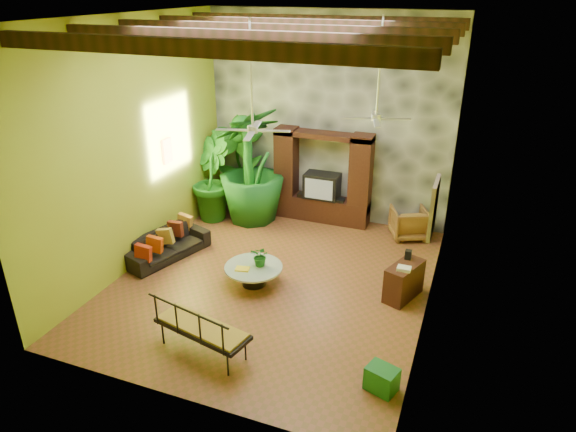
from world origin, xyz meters
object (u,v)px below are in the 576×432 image
at_px(iron_bench, 199,327).
at_px(tall_plant_a, 239,165).
at_px(sofa, 166,245).
at_px(coffee_table, 254,273).
at_px(tall_plant_c, 251,165).
at_px(wicker_armchair, 409,223).
at_px(green_bin, 382,379).
at_px(tall_plant_b, 210,178).
at_px(side_console, 404,281).
at_px(entertainment_center, 322,184).
at_px(ceiling_fan_front, 252,118).
at_px(ceiling_fan_back, 377,107).

bearing_deg(iron_bench, tall_plant_a, 122.30).
relative_size(sofa, coffee_table, 1.68).
bearing_deg(tall_plant_c, coffee_table, -64.85).
height_order(wicker_armchair, green_bin, wicker_armchair).
distance_m(wicker_armchair, iron_bench, 5.99).
bearing_deg(wicker_armchair, tall_plant_a, -24.67).
xyz_separation_m(sofa, wicker_armchair, (4.77, 2.88, 0.08)).
bearing_deg(tall_plant_a, wicker_armchair, -0.97).
height_order(tall_plant_b, side_console, tall_plant_b).
bearing_deg(sofa, wicker_armchair, -40.96).
bearing_deg(entertainment_center, green_bin, -63.95).
bearing_deg(coffee_table, ceiling_fan_front, -42.19).
relative_size(ceiling_fan_back, tall_plant_a, 0.76).
height_order(sofa, side_console, side_console).
xyz_separation_m(ceiling_fan_front, green_bin, (2.85, -1.88, -3.21)).
distance_m(wicker_armchair, tall_plant_a, 4.51).
distance_m(ceiling_fan_front, wicker_armchair, 5.11).
bearing_deg(side_console, tall_plant_a, 170.90).
height_order(sofa, tall_plant_c, tall_plant_c).
distance_m(ceiling_fan_front, iron_bench, 3.58).
bearing_deg(green_bin, tall_plant_c, 131.76).
xyz_separation_m(ceiling_fan_back, tall_plant_a, (-3.82, 1.80, -2.18)).
xyz_separation_m(wicker_armchair, tall_plant_c, (-3.85, -0.41, 1.07)).
distance_m(sofa, tall_plant_b, 2.35).
xyz_separation_m(ceiling_fan_back, side_console, (0.93, -0.90, -3.05)).
bearing_deg(sofa, ceiling_fan_front, -82.84).
distance_m(entertainment_center, tall_plant_b, 2.79).
bearing_deg(tall_plant_b, sofa, -87.87).
height_order(ceiling_fan_back, sofa, ceiling_fan_back).
relative_size(entertainment_center, coffee_table, 2.08).
xyz_separation_m(coffee_table, green_bin, (2.97, -2.00, -0.06)).
bearing_deg(tall_plant_b, coffee_table, -47.68).
bearing_deg(ceiling_fan_front, wicker_armchair, 54.14).
height_order(sofa, wicker_armchair, wicker_armchair).
distance_m(ceiling_fan_back, iron_bench, 5.06).
distance_m(tall_plant_a, tall_plant_b, 0.87).
height_order(ceiling_fan_front, ceiling_fan_back, same).
distance_m(tall_plant_b, side_console, 5.59).
bearing_deg(entertainment_center, wicker_armchair, -5.37).
bearing_deg(green_bin, sofa, 155.88).
distance_m(sofa, wicker_armchair, 5.57).
height_order(tall_plant_b, green_bin, tall_plant_b).
bearing_deg(wicker_armchair, sofa, 7.37).
relative_size(sofa, tall_plant_b, 0.92).
height_order(iron_bench, green_bin, iron_bench).
relative_size(ceiling_fan_back, coffee_table, 1.62).
xyz_separation_m(wicker_armchair, tall_plant_a, (-4.42, 0.07, 0.86)).
height_order(ceiling_fan_back, wicker_armchair, ceiling_fan_back).
height_order(side_console, green_bin, side_console).
distance_m(ceiling_fan_front, side_console, 4.16).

